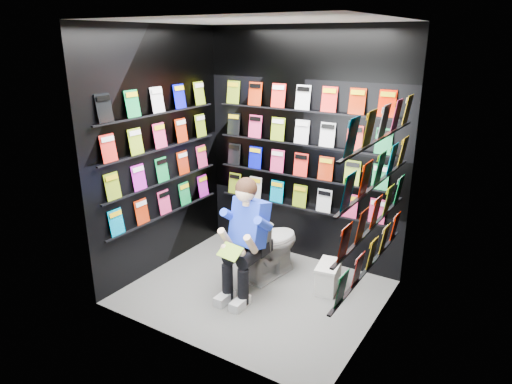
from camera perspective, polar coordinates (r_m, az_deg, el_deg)
The scene contains 14 objects.
floor at distance 4.76m, azimuth -0.18°, elevation -12.37°, with size 2.40×2.40×0.00m, color slate.
ceiling at distance 4.08m, azimuth -0.22°, elevation 20.68°, with size 2.40×2.40×0.00m, color white.
wall_back at distance 5.09m, azimuth 5.84°, elevation 5.44°, with size 2.40×0.04×2.60m, color black.
wall_front at distance 3.48m, azimuth -9.01°, elevation -1.03°, with size 2.40×0.04×2.60m, color black.
wall_left at distance 4.96m, azimuth -12.04°, elevation 4.79°, with size 0.04×2.00×2.60m, color black.
wall_right at distance 3.77m, azimuth 15.43°, elevation 0.08°, with size 0.04×2.00×2.60m, color black.
comics_back at distance 5.06m, azimuth 5.69°, elevation 5.43°, with size 2.10×0.06×1.37m, color red, non-canonical shape.
comics_left at distance 4.94m, azimuth -11.79°, elevation 4.81°, with size 0.06×1.70×1.37m, color red, non-canonical shape.
comics_right at distance 3.78m, azimuth 15.01°, elevation 0.23°, with size 0.06×1.70×1.37m, color red, non-canonical shape.
toilet at distance 4.91m, azimuth 1.71°, elevation -6.50°, with size 0.42×0.75×0.73m, color white.
longbox at distance 4.80m, azimuth 8.99°, elevation -10.57°, with size 0.19×0.35×0.26m, color white.
longbox_lid at distance 4.73m, azimuth 9.08°, elevation -9.03°, with size 0.21×0.37×0.03m, color white.
reader at distance 4.47m, azimuth -0.71°, elevation -3.93°, with size 0.48×0.70×1.28m, color #0F30E7, non-canonical shape.
held_comic at distance 4.27m, azimuth -3.26°, elevation -7.45°, with size 0.24×0.01×0.16m, color green.
Camera 1 is at (2.17, -3.45, 2.46)m, focal length 32.00 mm.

